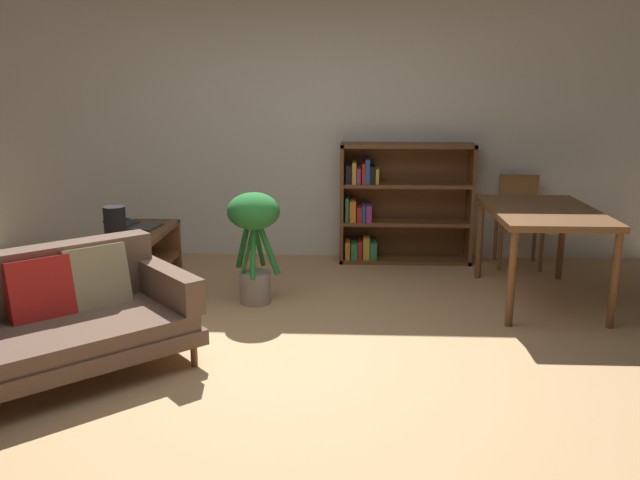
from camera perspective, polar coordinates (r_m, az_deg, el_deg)
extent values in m
plane|color=tan|center=(4.32, -2.92, -10.44)|extent=(8.16, 8.16, 0.00)
cube|color=silver|center=(6.64, -0.76, 10.12)|extent=(6.80, 0.10, 2.70)
cylinder|color=brown|center=(4.27, -10.98, -9.89)|extent=(0.04, 0.04, 0.15)
cylinder|color=brown|center=(4.90, -15.18, -7.00)|extent=(0.04, 0.04, 0.15)
cube|color=brown|center=(4.25, -24.81, -9.28)|extent=(2.09, 2.00, 0.10)
cube|color=brown|center=(4.22, -24.94, -8.02)|extent=(2.00, 1.92, 0.10)
cube|color=brown|center=(4.46, -13.38, -3.72)|extent=(0.66, 0.71, 0.23)
cube|color=red|center=(4.38, -23.35, -4.00)|extent=(0.41, 0.39, 0.40)
cube|color=tan|center=(4.48, -19.02, -3.11)|extent=(0.42, 0.41, 0.42)
cube|color=brown|center=(6.19, -14.02, -0.70)|extent=(0.43, 0.04, 0.54)
cube|color=brown|center=(5.10, -17.82, -4.02)|extent=(0.43, 0.04, 0.54)
cube|color=brown|center=(5.64, -15.72, -2.51)|extent=(0.43, 1.20, 0.04)
cube|color=brown|center=(5.58, -15.90, 0.28)|extent=(0.43, 1.24, 0.04)
cube|color=brown|center=(5.71, -15.58, -4.62)|extent=(0.43, 1.20, 0.04)
cube|color=#333338|center=(5.81, -15.10, 1.14)|extent=(0.26, 0.31, 0.02)
cube|color=black|center=(5.90, -17.00, 1.53)|extent=(0.25, 0.30, 0.06)
cylinder|color=black|center=(5.29, -17.53, 1.28)|extent=(0.17, 0.17, 0.29)
cylinder|color=slate|center=(5.28, -17.57, 1.89)|extent=(0.09, 0.09, 0.01)
cylinder|color=#9E9389|center=(5.36, -5.68, -4.15)|extent=(0.25, 0.25, 0.26)
cylinder|color=#287A33|center=(5.22, -4.78, -0.22)|extent=(0.24, 0.09, 0.53)
cylinder|color=#287A33|center=(5.38, -5.39, -0.45)|extent=(0.07, 0.27, 0.42)
cylinder|color=#287A33|center=(5.33, -6.54, 0.49)|extent=(0.21, 0.21, 0.62)
cylinder|color=#287A33|center=(5.26, -6.30, -0.85)|extent=(0.13, 0.07, 0.40)
cylinder|color=#287A33|center=(5.16, -5.88, -0.77)|extent=(0.05, 0.24, 0.47)
ellipsoid|color=#287A33|center=(5.20, -5.85, 2.55)|extent=(0.42, 0.42, 0.30)
cylinder|color=brown|center=(6.11, 13.81, 0.02)|extent=(0.06, 0.06, 0.72)
cylinder|color=brown|center=(4.95, 16.45, -3.33)|extent=(0.06, 0.06, 0.72)
cylinder|color=brown|center=(6.30, 20.41, -0.06)|extent=(0.06, 0.06, 0.72)
cylinder|color=brown|center=(5.18, 24.41, -3.28)|extent=(0.06, 0.06, 0.72)
cube|color=brown|center=(5.54, 18.97, 2.36)|extent=(0.84, 1.33, 0.05)
cylinder|color=brown|center=(6.51, 18.85, -0.72)|extent=(0.04, 0.04, 0.45)
cylinder|color=brown|center=(6.45, 15.53, -0.62)|extent=(0.04, 0.04, 0.45)
cylinder|color=brown|center=(6.86, 18.29, 0.03)|extent=(0.04, 0.04, 0.45)
cylinder|color=brown|center=(6.80, 15.13, 0.13)|extent=(0.04, 0.04, 0.45)
cube|color=brown|center=(6.60, 17.10, 1.78)|extent=(0.45, 0.43, 0.04)
cube|color=brown|center=(6.74, 16.99, 3.87)|extent=(0.38, 0.07, 0.39)
cube|color=brown|center=(6.49, 1.93, 3.28)|extent=(0.04, 0.35, 1.18)
cube|color=brown|center=(6.60, 13.02, 3.10)|extent=(0.04, 0.35, 1.18)
cube|color=brown|center=(6.44, 7.68, 8.23)|extent=(1.30, 0.35, 0.04)
cube|color=brown|center=(6.64, 7.37, -1.66)|extent=(1.30, 0.35, 0.04)
cube|color=brown|center=(6.67, 7.41, 3.45)|extent=(1.27, 0.04, 1.18)
cube|color=brown|center=(6.55, 7.47, 1.58)|extent=(1.27, 0.33, 0.04)
cube|color=brown|center=(6.48, 7.57, 4.85)|extent=(1.27, 0.33, 0.04)
cube|color=orange|center=(6.57, 2.44, -0.78)|extent=(0.05, 0.24, 0.18)
cube|color=#337F47|center=(6.57, 3.02, -0.84)|extent=(0.07, 0.25, 0.16)
cube|color=red|center=(6.57, 3.53, -0.76)|extent=(0.04, 0.27, 0.18)
cube|color=gold|center=(6.56, 4.07, -0.63)|extent=(0.06, 0.22, 0.22)
cube|color=#337F47|center=(6.57, 4.68, -0.82)|extent=(0.07, 0.25, 0.17)
cube|color=#337F47|center=(6.47, 2.39, 2.76)|extent=(0.03, 0.23, 0.23)
cube|color=orange|center=(6.48, 2.89, 2.64)|extent=(0.06, 0.26, 0.21)
cube|color=red|center=(6.49, 3.46, 2.39)|extent=(0.05, 0.27, 0.15)
cube|color=#2D5199|center=(6.49, 3.85, 2.45)|extent=(0.03, 0.25, 0.17)
cube|color=#993884|center=(6.50, 4.28, 2.45)|extent=(0.05, 0.28, 0.16)
cube|color=black|center=(6.42, 2.54, 5.83)|extent=(0.06, 0.25, 0.18)
cube|color=gold|center=(6.43, 3.01, 5.97)|extent=(0.04, 0.29, 0.21)
cube|color=#993884|center=(6.42, 3.41, 5.70)|extent=(0.04, 0.23, 0.15)
cube|color=red|center=(6.42, 3.82, 5.92)|extent=(0.03, 0.26, 0.20)
cube|color=#2D5199|center=(6.42, 4.18, 6.08)|extent=(0.04, 0.26, 0.24)
cube|color=black|center=(6.43, 4.60, 5.78)|extent=(0.05, 0.27, 0.17)
cube|color=gold|center=(6.42, 5.02, 5.65)|extent=(0.03, 0.22, 0.15)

